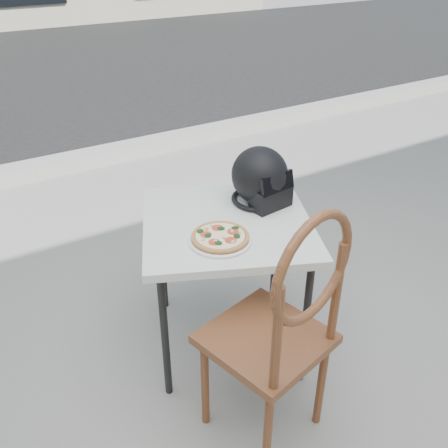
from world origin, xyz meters
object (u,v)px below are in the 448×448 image
cafe_table_main (227,233)px  cafe_chair_main (284,321)px  plate (220,240)px  pizza (220,236)px  helmet (261,179)px

cafe_table_main → cafe_chair_main: 0.62m
plate → cafe_chair_main: bearing=-90.2°
cafe_table_main → plate: bearing=-130.9°
cafe_table_main → pizza: bearing=-131.0°
pizza → helmet: (0.36, 0.22, 0.10)m
plate → cafe_chair_main: 0.48m
cafe_table_main → helmet: size_ratio=3.24×
plate → pizza: (0.00, 0.00, 0.02)m
pizza → helmet: bearing=30.9°
pizza → plate: bearing=-121.4°
helmet → cafe_chair_main: cafe_chair_main is taller
plate → helmet: 0.44m
plate → cafe_table_main: bearing=49.1°
helmet → plate: bearing=-155.9°
helmet → cafe_table_main: bearing=-169.3°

